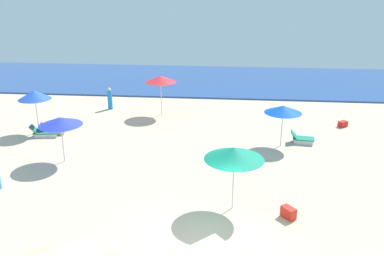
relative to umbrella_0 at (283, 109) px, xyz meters
The scene contains 13 objects.
ground_plane 9.66m from the umbrella_0, 111.20° to the right, with size 60.00×60.00×0.00m, color beige.
ocean 15.56m from the umbrella_0, 102.79° to the left, with size 60.00×12.27×0.12m, color #284A8D.
umbrella_0 is the anchor object (origin of this frame).
lounge_chair_0_0 2.18m from the umbrella_0, 24.73° to the left, with size 1.31×0.80×0.64m.
umbrella_1 8.62m from the umbrella_0, 146.63° to the left, with size 2.00×2.00×2.60m.
umbrella_2 7.09m from the umbrella_0, 110.98° to the right, with size 2.22×2.22×2.51m.
umbrella_3 13.70m from the umbrella_0, behind, with size 1.83×1.83×2.51m.
lounge_chair_3_0 13.21m from the umbrella_0, behind, with size 1.62×0.78×0.68m.
lounge_chair_3_1 12.94m from the umbrella_0, behind, with size 1.48×0.99×0.68m.
umbrella_4 11.05m from the umbrella_0, 164.12° to the right, with size 2.05×2.05×2.24m.
beachgoer_2 12.39m from the umbrella_0, 152.43° to the left, with size 0.43×0.43×1.50m.
cooler_box_0 5.65m from the umbrella_0, 40.42° to the left, with size 0.54×0.34×0.35m, color red.
cooler_box_1 7.33m from the umbrella_0, 93.98° to the right, with size 0.54×0.31×0.43m, color red.
Camera 1 is at (0.65, -11.33, 8.05)m, focal length 37.60 mm.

